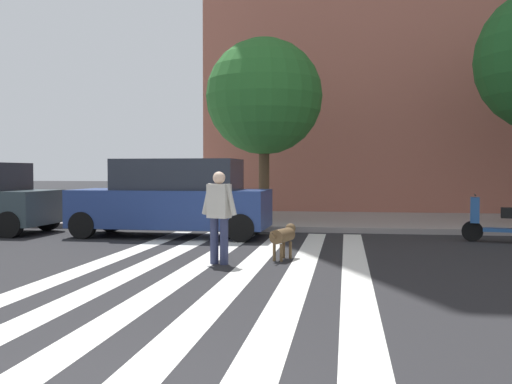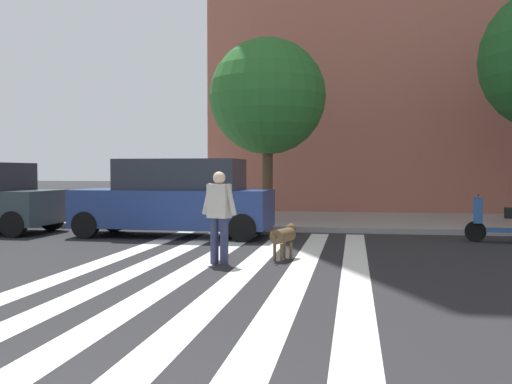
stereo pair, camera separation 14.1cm
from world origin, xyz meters
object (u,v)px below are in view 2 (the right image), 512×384
at_px(parked_car_behind_first, 176,198).
at_px(street_tree_nearest, 268,97).
at_px(dog_on_leash, 284,236).
at_px(parked_scooter, 502,222).
at_px(pedestrian_dog_walker, 219,212).

distance_m(parked_car_behind_first, street_tree_nearest, 4.98).
bearing_deg(street_tree_nearest, dog_on_leash, -79.00).
bearing_deg(parked_scooter, dog_on_leash, -144.47).
height_order(parked_car_behind_first, parked_scooter, parked_car_behind_first).
distance_m(parked_car_behind_first, parked_scooter, 7.80).
xyz_separation_m(street_tree_nearest, dog_on_leash, (1.34, -6.92, -3.47)).
distance_m(pedestrian_dog_walker, dog_on_leash, 1.38).
height_order(parked_scooter, street_tree_nearest, street_tree_nearest).
bearing_deg(parked_car_behind_first, street_tree_nearest, 63.27).
distance_m(street_tree_nearest, pedestrian_dog_walker, 8.22).
bearing_deg(street_tree_nearest, pedestrian_dog_walker, -87.94).
bearing_deg(street_tree_nearest, parked_scooter, -31.14).
xyz_separation_m(parked_scooter, street_tree_nearest, (-5.98, 3.61, 3.43)).
xyz_separation_m(parked_scooter, pedestrian_dog_walker, (-5.70, -4.04, 0.45)).
relative_size(parked_car_behind_first, street_tree_nearest, 0.89).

